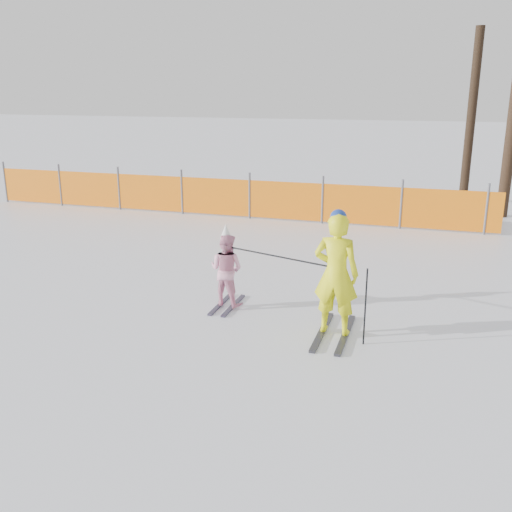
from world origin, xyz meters
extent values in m
plane|color=white|center=(0.00, 0.00, 0.00)|extent=(120.00, 120.00, 0.00)
cube|color=black|center=(1.08, 0.25, 0.02)|extent=(0.09, 1.40, 0.04)
cube|color=black|center=(1.42, 0.25, 0.02)|extent=(0.09, 1.40, 0.04)
imported|color=#FCFF15|center=(1.25, 0.25, 0.92)|extent=(0.67, 0.46, 1.75)
sphere|color=navy|center=(1.25, 0.25, 1.72)|extent=(0.23, 0.23, 0.23)
cube|color=black|center=(-0.72, 0.86, 0.01)|extent=(0.09, 0.99, 0.03)
cube|color=black|center=(-0.50, 0.86, 0.01)|extent=(0.09, 0.99, 0.03)
imported|color=#F29EBD|center=(-0.61, 0.86, 0.62)|extent=(0.65, 0.54, 1.18)
cone|color=white|center=(-0.61, 0.86, 1.25)|extent=(0.19, 0.19, 0.24)
cylinder|color=black|center=(1.70, 0.05, 0.55)|extent=(0.02, 0.02, 1.10)
cylinder|color=black|center=(0.32, 0.55, 1.01)|extent=(1.63, 0.55, 0.02)
cylinder|color=#595960|center=(-10.28, 7.20, 0.62)|extent=(0.06, 0.06, 1.25)
cylinder|color=#595960|center=(-8.28, 7.20, 0.62)|extent=(0.06, 0.06, 1.25)
cylinder|color=#595960|center=(-6.28, 7.20, 0.62)|extent=(0.06, 0.06, 1.25)
cylinder|color=#595960|center=(-4.28, 7.20, 0.62)|extent=(0.06, 0.06, 1.25)
cylinder|color=#595960|center=(-2.28, 7.20, 0.62)|extent=(0.06, 0.06, 1.25)
cylinder|color=#595960|center=(-0.28, 7.20, 0.62)|extent=(0.06, 0.06, 1.25)
cylinder|color=#595960|center=(1.72, 7.20, 0.62)|extent=(0.06, 0.06, 1.25)
cylinder|color=#595960|center=(3.72, 7.20, 0.62)|extent=(0.06, 0.06, 1.25)
cube|color=orange|center=(-3.09, 7.20, 0.55)|extent=(14.38, 0.03, 1.00)
cylinder|color=black|center=(3.36, 11.33, 2.58)|extent=(0.27, 0.27, 5.15)
camera|label=1|loc=(2.45, -7.31, 3.40)|focal=40.00mm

